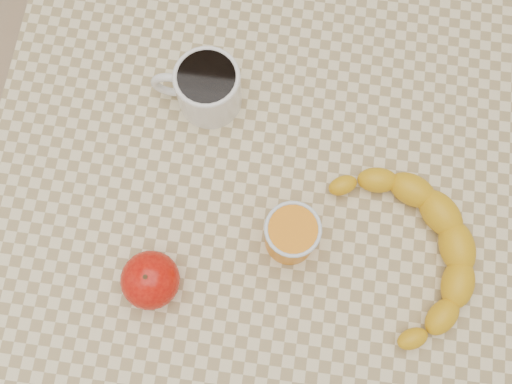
# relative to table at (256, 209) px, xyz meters

# --- Properties ---
(ground) EXTENTS (3.00, 3.00, 0.00)m
(ground) POSITION_rel_table_xyz_m (0.00, 0.00, -0.66)
(ground) COLOR tan
(ground) RESTS_ON ground
(table) EXTENTS (0.80, 0.80, 0.75)m
(table) POSITION_rel_table_xyz_m (0.00, 0.00, 0.00)
(table) COLOR beige
(table) RESTS_ON ground
(coffee_mug) EXTENTS (0.13, 0.10, 0.08)m
(coffee_mug) POSITION_rel_table_xyz_m (-0.09, 0.14, 0.13)
(coffee_mug) COLOR silver
(coffee_mug) RESTS_ON table
(orange_juice_glass) EXTENTS (0.07, 0.07, 0.09)m
(orange_juice_glass) POSITION_rel_table_xyz_m (0.06, -0.06, 0.13)
(orange_juice_glass) COLOR orange
(orange_juice_glass) RESTS_ON table
(apple) EXTENTS (0.09, 0.09, 0.07)m
(apple) POSITION_rel_table_xyz_m (-0.12, -0.14, 0.12)
(apple) COLOR #930704
(apple) RESTS_ON table
(banana) EXTENTS (0.40, 0.43, 0.05)m
(banana) POSITION_rel_table_xyz_m (0.22, -0.06, 0.11)
(banana) COLOR gold
(banana) RESTS_ON table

